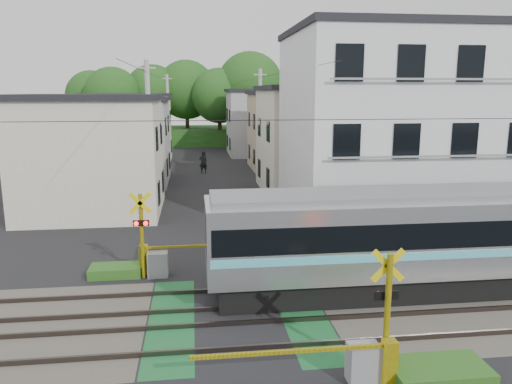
{
  "coord_description": "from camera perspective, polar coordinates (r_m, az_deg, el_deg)",
  "views": [
    {
      "loc": [
        -1.15,
        -13.4,
        6.42
      ],
      "look_at": [
        1.16,
        5.0,
        2.68
      ],
      "focal_mm": 35.0,
      "sensor_mm": 36.0,
      "label": 1
    }
  ],
  "objects": [
    {
      "name": "ground",
      "position": [
        14.9,
        -2.1,
        -14.14
      ],
      "size": [
        120.0,
        120.0,
        0.0
      ],
      "primitive_type": "plane",
      "color": "black"
    },
    {
      "name": "track_bed",
      "position": [
        14.88,
        -2.1,
        -14.01
      ],
      "size": [
        120.0,
        120.0,
        0.14
      ],
      "color": "#47423A",
      "rests_on": "ground"
    },
    {
      "name": "commuter_train",
      "position": [
        17.46,
        21.92,
        -4.87
      ],
      "size": [
        16.19,
        2.56,
        3.36
      ],
      "color": "black",
      "rests_on": "ground"
    },
    {
      "name": "crossing_signal_near",
      "position": [
        11.89,
        12.7,
        -17.58
      ],
      "size": [
        4.74,
        0.65,
        3.09
      ],
      "color": "yellow",
      "rests_on": "ground"
    },
    {
      "name": "crossing_signal_far",
      "position": [
        18.04,
        -11.45,
        -7.29
      ],
      "size": [
        4.74,
        0.65,
        3.09
      ],
      "color": "yellow",
      "rests_on": "ground"
    },
    {
      "name": "apartment_block",
      "position": [
        24.9,
        15.76,
        6.91
      ],
      "size": [
        10.2,
        8.36,
        9.3
      ],
      "color": "silver",
      "rests_on": "ground"
    },
    {
      "name": "houses_row",
      "position": [
        39.47,
        -5.15,
        6.73
      ],
      "size": [
        22.07,
        31.35,
        6.8
      ],
      "color": "beige",
      "rests_on": "ground"
    },
    {
      "name": "tree_hill",
      "position": [
        61.85,
        -5.06,
        10.26
      ],
      "size": [
        40.0,
        12.69,
        11.19
      ],
      "color": "#23501A",
      "rests_on": "ground"
    },
    {
      "name": "catenary",
      "position": [
        15.46,
        20.52,
        0.51
      ],
      "size": [
        60.0,
        5.04,
        7.0
      ],
      "color": "#2D2D33",
      "rests_on": "ground"
    },
    {
      "name": "utility_poles",
      "position": [
        36.48,
        -7.07,
        7.63
      ],
      "size": [
        7.9,
        42.0,
        8.0
      ],
      "color": "#A5A5A0",
      "rests_on": "ground"
    },
    {
      "name": "pedestrian",
      "position": [
        40.11,
        -6.05,
        3.42
      ],
      "size": [
        0.77,
        0.65,
        1.81
      ],
      "primitive_type": "imported",
      "rotation": [
        0.0,
        0.0,
        3.53
      ],
      "color": "black",
      "rests_on": "ground"
    },
    {
      "name": "weed_patches",
      "position": [
        14.98,
        4.82,
        -13.25
      ],
      "size": [
        10.25,
        8.8,
        0.4
      ],
      "color": "#2D5E1E",
      "rests_on": "ground"
    }
  ]
}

